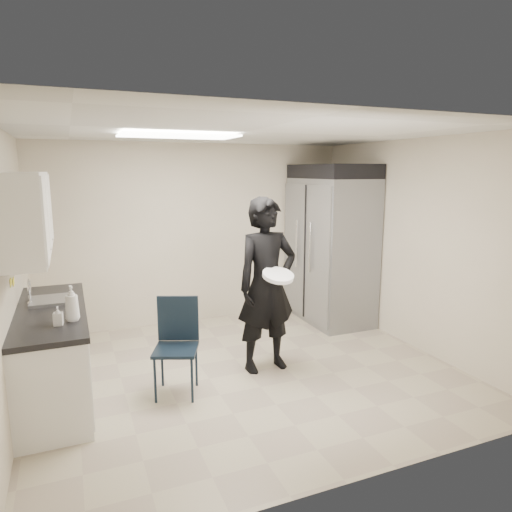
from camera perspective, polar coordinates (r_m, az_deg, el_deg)
name	(u,v)px	position (r m, az deg, el deg)	size (l,w,h in m)	color
floor	(247,372)	(5.25, -1.16, -14.29)	(4.50, 4.50, 0.00)	tan
ceiling	(246,132)	(4.78, -1.28, 15.28)	(4.50, 4.50, 0.00)	silver
back_wall	(197,234)	(6.73, -7.39, 2.75)	(4.50, 4.50, 0.00)	beige
left_wall	(8,276)	(4.56, -28.59, -2.22)	(4.00, 4.00, 0.00)	beige
right_wall	(414,245)	(6.03, 19.17, 1.33)	(4.00, 4.00, 0.00)	beige
ceiling_panel	(178,136)	(4.98, -9.67, 14.60)	(1.20, 0.60, 0.02)	white
lower_counter	(54,356)	(4.98, -23.96, -11.32)	(0.60, 1.90, 0.86)	silver
countertop	(50,311)	(4.83, -24.37, -6.29)	(0.64, 1.95, 0.05)	black
sink	(53,305)	(5.08, -24.05, -5.65)	(0.42, 0.40, 0.14)	gray
faucet	(30,293)	(5.05, -26.45, -4.16)	(0.02, 0.02, 0.24)	silver
upper_cabinets	(26,214)	(4.67, -26.78, 4.73)	(0.35, 1.80, 0.75)	silver
towel_dispenser	(29,223)	(5.84, -26.47, 3.69)	(0.22, 0.30, 0.35)	black
notice_sticker_left	(11,282)	(4.68, -28.31, -2.92)	(0.00, 0.12, 0.07)	yellow
notice_sticker_right	(14,282)	(4.88, -28.05, -2.86)	(0.00, 0.12, 0.07)	yellow
commercial_fridge	(331,250)	(6.83, 9.30, 0.69)	(0.80, 1.35, 2.10)	gray
fridge_compressor	(333,171)	(6.73, 9.60, 10.38)	(0.80, 1.35, 0.20)	black
folding_chair	(176,350)	(4.67, -10.00, -11.47)	(0.42, 0.42, 0.94)	black
man_tuxedo	(267,285)	(5.04, 1.36, -3.66)	(0.71, 0.47, 1.94)	black
bucket_lid	(278,275)	(4.79, 2.78, -2.44)	(0.33, 0.33, 0.04)	white
soap_bottle_a	(72,303)	(4.33, -22.03, -5.49)	(0.12, 0.12, 0.32)	white
soap_bottle_b	(58,316)	(4.27, -23.51, -6.87)	(0.07, 0.08, 0.17)	#A4A6B0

